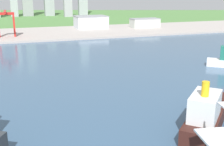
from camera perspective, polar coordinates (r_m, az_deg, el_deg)
The scene contains 7 objects.
ground_plane at distance 258.28m, azimuth -7.78°, elevation 1.95°, with size 2400.00×2400.00×0.00m, color #518141.
water_bay at distance 201.70m, azimuth -4.41°, elevation -1.76°, with size 840.00×360.00×0.15m, color #385675.
industrial_pier at distance 443.22m, azimuth -12.68°, elevation 7.49°, with size 840.00×140.00×2.50m, color #ACA39C.
cargo_ship at distance 139.93m, azimuth 17.86°, elevation -7.47°, with size 48.66×47.68×24.60m.
port_crane_red at distance 409.69m, azimuth -19.85°, elevation 9.97°, with size 21.84×43.12×34.04m.
warehouse_main at distance 486.75m, azimuth -4.11°, elevation 9.82°, with size 50.52×38.68×19.72m.
warehouse_annex at distance 496.63m, azimuth 6.34°, elevation 9.60°, with size 46.76×23.83×14.99m.
Camera 1 is at (-47.55, 53.19, 59.46)m, focal length 47.36 mm.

